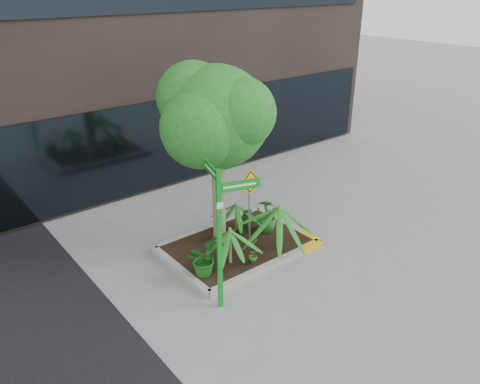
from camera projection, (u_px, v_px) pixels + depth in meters
ground at (239, 257)px, 10.73m from camera, size 80.00×80.00×0.00m
planter at (239, 245)px, 11.01m from camera, size 3.35×2.36×0.15m
tree at (217, 117)px, 9.90m from camera, size 2.87×2.55×4.30m
palm_front at (279, 207)px, 10.37m from camera, size 1.26×1.26×1.40m
palm_left at (230, 230)px, 9.92m from camera, size 0.97×0.97×1.07m
palm_back at (236, 204)px, 11.32m from camera, size 0.84×0.84×0.93m
shrub_a at (203, 258)px, 9.71m from camera, size 0.97×0.97×0.76m
shrub_b at (267, 215)px, 11.38m from camera, size 0.67×0.67×0.86m
shrub_c at (253, 251)px, 10.12m from camera, size 0.44×0.44×0.61m
shrub_d at (245, 219)px, 11.39m from camera, size 0.51×0.51×0.66m
street_sign_post at (221, 224)px, 8.46m from camera, size 0.82×1.01×2.87m
cattle_sign at (250, 195)px, 10.41m from camera, size 0.58×0.10×1.90m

